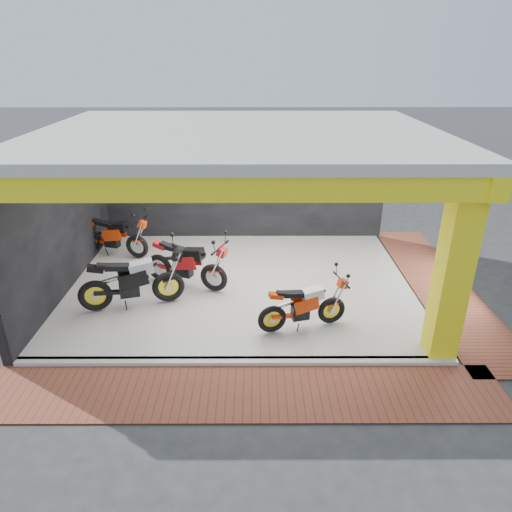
# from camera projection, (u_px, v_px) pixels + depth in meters

# --- Properties ---
(ground) EXTENTS (80.00, 80.00, 0.00)m
(ground) POSITION_uv_depth(u_px,v_px,m) (238.00, 332.00, 9.22)
(ground) COLOR #2D2D30
(ground) RESTS_ON ground
(showroom_floor) EXTENTS (8.00, 6.00, 0.10)m
(showroom_floor) POSITION_uv_depth(u_px,v_px,m) (241.00, 284.00, 11.02)
(showroom_floor) COLOR white
(showroom_floor) RESTS_ON ground
(showroom_ceiling) EXTENTS (8.40, 6.40, 0.20)m
(showroom_ceiling) POSITION_uv_depth(u_px,v_px,m) (239.00, 134.00, 9.56)
(showroom_ceiling) COLOR beige
(showroom_ceiling) RESTS_ON corner_column
(back_wall) EXTENTS (8.20, 0.20, 3.50)m
(back_wall) POSITION_uv_depth(u_px,v_px,m) (243.00, 182.00, 13.15)
(back_wall) COLOR black
(back_wall) RESTS_ON ground
(left_wall) EXTENTS (0.20, 6.20, 3.50)m
(left_wall) POSITION_uv_depth(u_px,v_px,m) (59.00, 218.00, 10.31)
(left_wall) COLOR black
(left_wall) RESTS_ON ground
(corner_column) EXTENTS (0.50, 0.50, 3.50)m
(corner_column) POSITION_uv_depth(u_px,v_px,m) (453.00, 271.00, 7.83)
(corner_column) COLOR yellow
(corner_column) RESTS_ON ground
(header_beam_front) EXTENTS (8.40, 0.30, 0.40)m
(header_beam_front) POSITION_uv_depth(u_px,v_px,m) (233.00, 187.00, 6.95)
(header_beam_front) COLOR yellow
(header_beam_front) RESTS_ON corner_column
(header_beam_right) EXTENTS (0.30, 6.40, 0.40)m
(header_beam_right) POSITION_uv_depth(u_px,v_px,m) (427.00, 149.00, 9.70)
(header_beam_right) COLOR yellow
(header_beam_right) RESTS_ON corner_column
(floor_kerb) EXTENTS (8.00, 0.20, 0.10)m
(floor_kerb) POSITION_uv_depth(u_px,v_px,m) (237.00, 362.00, 8.27)
(floor_kerb) COLOR white
(floor_kerb) RESTS_ON ground
(paver_front) EXTENTS (9.00, 1.40, 0.03)m
(paver_front) POSITION_uv_depth(u_px,v_px,m) (235.00, 393.00, 7.58)
(paver_front) COLOR brown
(paver_front) RESTS_ON ground
(paver_right) EXTENTS (1.40, 7.00, 0.03)m
(paver_right) POSITION_uv_depth(u_px,v_px,m) (439.00, 285.00, 11.05)
(paver_right) COLOR brown
(paver_right) RESTS_ON ground
(moto_hero) EXTENTS (2.06, 1.20, 1.18)m
(moto_hero) POSITION_uv_depth(u_px,v_px,m) (332.00, 298.00, 9.10)
(moto_hero) COLOR red
(moto_hero) RESTS_ON showroom_floor
(moto_row_a) EXTENTS (2.51, 1.46, 1.44)m
(moto_row_a) POSITION_uv_depth(u_px,v_px,m) (167.00, 273.00, 9.85)
(moto_row_a) COLOR black
(moto_row_a) RESTS_ON showroom_floor
(moto_row_b) EXTENTS (2.39, 1.60, 1.37)m
(moto_row_b) POSITION_uv_depth(u_px,v_px,m) (213.00, 265.00, 10.30)
(moto_row_b) COLOR red
(moto_row_b) RESTS_ON showroom_floor
(moto_row_d) EXTENTS (2.29, 1.37, 1.32)m
(moto_row_d) POSITION_uv_depth(u_px,v_px,m) (136.00, 235.00, 12.00)
(moto_row_d) COLOR #ED3A0A
(moto_row_d) RESTS_ON showroom_floor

